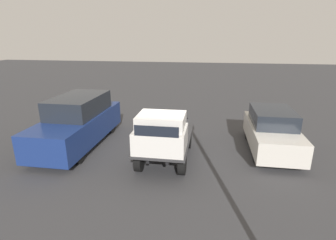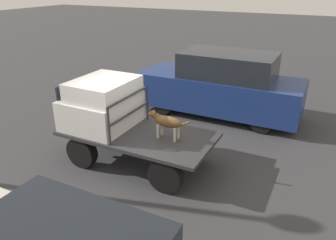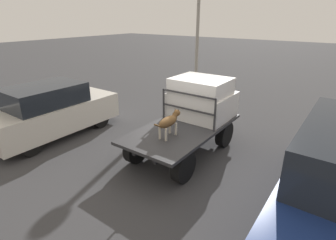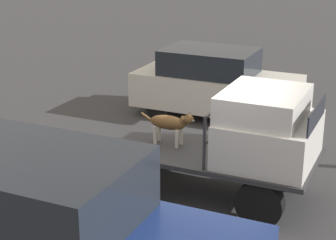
% 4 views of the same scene
% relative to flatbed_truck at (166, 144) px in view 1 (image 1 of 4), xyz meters
% --- Properties ---
extents(ground_plane, '(80.00, 80.00, 0.00)m').
position_rel_flatbed_truck_xyz_m(ground_plane, '(0.00, 0.00, -0.59)').
color(ground_plane, '#38383A').
extents(flatbed_truck, '(3.66, 1.82, 0.83)m').
position_rel_flatbed_truck_xyz_m(flatbed_truck, '(0.00, 0.00, 0.00)').
color(flatbed_truck, black).
rests_on(flatbed_truck, ground).
extents(truck_cab, '(1.51, 1.70, 1.19)m').
position_rel_flatbed_truck_xyz_m(truck_cab, '(1.00, 0.00, 0.81)').
color(truck_cab, silver).
rests_on(truck_cab, flatbed_truck).
extents(truck_headboard, '(0.04, 1.70, 0.90)m').
position_rel_flatbed_truck_xyz_m(truck_headboard, '(0.21, 0.00, 0.83)').
color(truck_headboard, '#2D2D30').
rests_on(truck_headboard, flatbed_truck).
extents(dog, '(1.05, 0.26, 0.65)m').
position_rel_flatbed_truck_xyz_m(dog, '(-0.73, -0.05, 0.65)').
color(dog, beige).
rests_on(dog, flatbed_truck).
extents(parked_sedan, '(4.05, 1.73, 1.70)m').
position_rel_flatbed_truck_xyz_m(parked_sedan, '(-1.42, 4.11, 0.26)').
color(parked_sedan, black).
rests_on(parked_sedan, ground).
extents(parked_pickup_far, '(5.27, 1.93, 2.11)m').
position_rel_flatbed_truck_xyz_m(parked_pickup_far, '(-0.76, -3.92, 0.43)').
color(parked_pickup_far, black).
rests_on(parked_pickup_far, ground).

